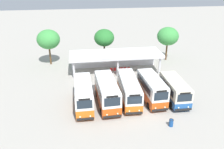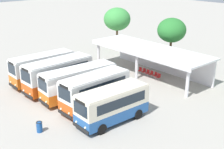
{
  "view_description": "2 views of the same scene",
  "coord_description": "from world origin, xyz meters",
  "px_view_note": "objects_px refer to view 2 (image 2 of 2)",
  "views": [
    {
      "loc": [
        -6.85,
        -24.46,
        16.3
      ],
      "look_at": [
        -2.26,
        7.57,
        2.07
      ],
      "focal_mm": 37.82,
      "sensor_mm": 36.0,
      "label": 1
    },
    {
      "loc": [
        23.48,
        -13.12,
        12.8
      ],
      "look_at": [
        0.97,
        6.23,
        2.2
      ],
      "focal_mm": 49.18,
      "sensor_mm": 36.0,
      "label": 2
    }
  ],
  "objects_px": {
    "city_bus_fifth_blue": "(112,104)",
    "waiting_chair_middle_seat": "(147,72)",
    "city_bus_nearest_orange": "(43,68)",
    "waiting_chair_fourth_seat": "(151,74)",
    "waiting_chair_second_from_end": "(144,71)",
    "waiting_chair_far_end_seat": "(158,76)",
    "city_bus_second_in_row": "(58,74)",
    "litter_bin_apron": "(39,127)",
    "waiting_chair_end_by_column": "(140,70)",
    "city_bus_fourth_amber": "(95,90)",
    "city_bus_middle_cream": "(79,81)",
    "waiting_chair_fifth_seat": "(155,75)"
  },
  "relations": [
    {
      "from": "city_bus_nearest_orange",
      "to": "litter_bin_apron",
      "type": "height_order",
      "value": "city_bus_nearest_orange"
    },
    {
      "from": "waiting_chair_fourth_seat",
      "to": "litter_bin_apron",
      "type": "relative_size",
      "value": 0.96
    },
    {
      "from": "city_bus_second_in_row",
      "to": "litter_bin_apron",
      "type": "relative_size",
      "value": 8.62
    },
    {
      "from": "waiting_chair_end_by_column",
      "to": "litter_bin_apron",
      "type": "xyz_separation_m",
      "value": [
        4.6,
        -16.29,
        -0.07
      ]
    },
    {
      "from": "city_bus_middle_cream",
      "to": "waiting_chair_fourth_seat",
      "type": "xyz_separation_m",
      "value": [
        0.83,
        9.92,
        -1.24
      ]
    },
    {
      "from": "waiting_chair_second_from_end",
      "to": "city_bus_fourth_amber",
      "type": "bearing_deg",
      "value": -71.32
    },
    {
      "from": "city_bus_nearest_orange",
      "to": "waiting_chair_fourth_seat",
      "type": "distance_m",
      "value": 12.76
    },
    {
      "from": "waiting_chair_end_by_column",
      "to": "waiting_chair_middle_seat",
      "type": "distance_m",
      "value": 1.23
    },
    {
      "from": "city_bus_second_in_row",
      "to": "city_bus_fourth_amber",
      "type": "height_order",
      "value": "city_bus_second_in_row"
    },
    {
      "from": "city_bus_fourth_amber",
      "to": "waiting_chair_fourth_seat",
      "type": "xyz_separation_m",
      "value": [
        -2.22,
        10.22,
        -1.32
      ]
    },
    {
      "from": "waiting_chair_middle_seat",
      "to": "waiting_chair_fourth_seat",
      "type": "height_order",
      "value": "same"
    },
    {
      "from": "waiting_chair_middle_seat",
      "to": "waiting_chair_far_end_seat",
      "type": "height_order",
      "value": "same"
    },
    {
      "from": "city_bus_fourth_amber",
      "to": "litter_bin_apron",
      "type": "xyz_separation_m",
      "value": [
        0.54,
        -6.15,
        -1.39
      ]
    },
    {
      "from": "waiting_chair_end_by_column",
      "to": "waiting_chair_second_from_end",
      "type": "height_order",
      "value": "same"
    },
    {
      "from": "city_bus_second_in_row",
      "to": "city_bus_fifth_blue",
      "type": "height_order",
      "value": "city_bus_second_in_row"
    },
    {
      "from": "waiting_chair_fourth_seat",
      "to": "waiting_chair_far_end_seat",
      "type": "xyz_separation_m",
      "value": [
        1.23,
        -0.1,
        0.0
      ]
    },
    {
      "from": "waiting_chair_far_end_seat",
      "to": "city_bus_fifth_blue",
      "type": "bearing_deg",
      "value": -69.18
    },
    {
      "from": "waiting_chair_fifth_seat",
      "to": "waiting_chair_middle_seat",
      "type": "bearing_deg",
      "value": -177.87
    },
    {
      "from": "city_bus_nearest_orange",
      "to": "waiting_chair_fifth_seat",
      "type": "relative_size",
      "value": 8.66
    },
    {
      "from": "city_bus_fourth_amber",
      "to": "waiting_chair_far_end_seat",
      "type": "height_order",
      "value": "city_bus_fourth_amber"
    },
    {
      "from": "waiting_chair_fifth_seat",
      "to": "waiting_chair_far_end_seat",
      "type": "xyz_separation_m",
      "value": [
        0.61,
        -0.14,
        0.0
      ]
    },
    {
      "from": "waiting_chair_middle_seat",
      "to": "waiting_chair_fifth_seat",
      "type": "relative_size",
      "value": 1.0
    },
    {
      "from": "city_bus_nearest_orange",
      "to": "city_bus_second_in_row",
      "type": "xyz_separation_m",
      "value": [
        3.05,
        0.17,
        0.04
      ]
    },
    {
      "from": "waiting_chair_far_end_seat",
      "to": "waiting_chair_fifth_seat",
      "type": "bearing_deg",
      "value": 167.58
    },
    {
      "from": "city_bus_fourth_amber",
      "to": "waiting_chair_end_by_column",
      "type": "xyz_separation_m",
      "value": [
        -4.06,
        10.14,
        -1.32
      ]
    },
    {
      "from": "city_bus_fifth_blue",
      "to": "waiting_chair_far_end_seat",
      "type": "relative_size",
      "value": 7.79
    },
    {
      "from": "waiting_chair_second_from_end",
      "to": "waiting_chair_fifth_seat",
      "type": "bearing_deg",
      "value": 1.77
    },
    {
      "from": "city_bus_fourth_amber",
      "to": "city_bus_nearest_orange",
      "type": "bearing_deg",
      "value": -177.37
    },
    {
      "from": "litter_bin_apron",
      "to": "waiting_chair_fourth_seat",
      "type": "bearing_deg",
      "value": 99.56
    },
    {
      "from": "waiting_chair_far_end_seat",
      "to": "litter_bin_apron",
      "type": "bearing_deg",
      "value": -84.64
    },
    {
      "from": "waiting_chair_fourth_seat",
      "to": "city_bus_middle_cream",
      "type": "bearing_deg",
      "value": -94.8
    },
    {
      "from": "city_bus_middle_cream",
      "to": "waiting_chair_fifth_seat",
      "type": "distance_m",
      "value": 10.14
    },
    {
      "from": "waiting_chair_second_from_end",
      "to": "waiting_chair_middle_seat",
      "type": "height_order",
      "value": "same"
    },
    {
      "from": "waiting_chair_second_from_end",
      "to": "waiting_chair_fifth_seat",
      "type": "relative_size",
      "value": 1.0
    },
    {
      "from": "waiting_chair_second_from_end",
      "to": "litter_bin_apron",
      "type": "relative_size",
      "value": 0.96
    },
    {
      "from": "city_bus_fifth_blue",
      "to": "waiting_chair_fifth_seat",
      "type": "distance_m",
      "value": 11.78
    },
    {
      "from": "city_bus_nearest_orange",
      "to": "city_bus_fourth_amber",
      "type": "height_order",
      "value": "same"
    },
    {
      "from": "city_bus_second_in_row",
      "to": "waiting_chair_fourth_seat",
      "type": "height_order",
      "value": "city_bus_second_in_row"
    },
    {
      "from": "waiting_chair_fourth_seat",
      "to": "city_bus_fifth_blue",
      "type": "bearing_deg",
      "value": -63.83
    },
    {
      "from": "city_bus_fourth_amber",
      "to": "waiting_chair_fourth_seat",
      "type": "height_order",
      "value": "city_bus_fourth_amber"
    },
    {
      "from": "city_bus_fifth_blue",
      "to": "waiting_chair_middle_seat",
      "type": "bearing_deg",
      "value": 118.77
    },
    {
      "from": "waiting_chair_fifth_seat",
      "to": "litter_bin_apron",
      "type": "relative_size",
      "value": 0.96
    },
    {
      "from": "waiting_chair_end_by_column",
      "to": "litter_bin_apron",
      "type": "relative_size",
      "value": 0.96
    },
    {
      "from": "waiting_chair_fourth_seat",
      "to": "waiting_chair_far_end_seat",
      "type": "bearing_deg",
      "value": -4.62
    },
    {
      "from": "city_bus_fifth_blue",
      "to": "waiting_chair_second_from_end",
      "type": "xyz_separation_m",
      "value": [
        -6.5,
        10.7,
        -1.16
      ]
    },
    {
      "from": "litter_bin_apron",
      "to": "city_bus_nearest_orange",
      "type": "bearing_deg",
      "value": 149.42
    },
    {
      "from": "waiting_chair_middle_seat",
      "to": "waiting_chair_fifth_seat",
      "type": "distance_m",
      "value": 1.23
    },
    {
      "from": "city_bus_fourth_amber",
      "to": "waiting_chair_end_by_column",
      "type": "height_order",
      "value": "city_bus_fourth_amber"
    },
    {
      "from": "waiting_chair_second_from_end",
      "to": "waiting_chair_far_end_seat",
      "type": "relative_size",
      "value": 1.0
    },
    {
      "from": "waiting_chair_middle_seat",
      "to": "waiting_chair_fifth_seat",
      "type": "xyz_separation_m",
      "value": [
        1.23,
        0.05,
        0.0
      ]
    }
  ]
}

